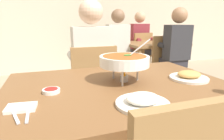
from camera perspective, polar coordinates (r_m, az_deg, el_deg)
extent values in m
cube|color=beige|center=(4.49, -14.34, 18.83)|extent=(10.00, 0.10, 3.00)
cube|color=brown|center=(1.14, 2.42, -5.20)|extent=(1.31, 0.93, 0.04)
cylinder|color=brown|center=(1.61, -24.50, -15.15)|extent=(0.07, 0.07, 0.72)
cylinder|color=brown|center=(1.87, 15.13, -10.05)|extent=(0.07, 0.07, 0.72)
cube|color=olive|center=(2.00, -6.38, -5.61)|extent=(0.44, 0.44, 0.03)
cube|color=olive|center=(1.75, -5.19, -0.35)|extent=(0.42, 0.04, 0.45)
cylinder|color=olive|center=(2.30, -2.57, -8.86)|extent=(0.04, 0.04, 0.42)
cylinder|color=olive|center=(2.24, -12.11, -9.90)|extent=(0.04, 0.04, 0.42)
cylinder|color=olive|center=(1.97, 0.56, -13.00)|extent=(0.04, 0.04, 0.42)
cylinder|color=olive|center=(1.90, -10.70, -14.46)|extent=(0.04, 0.04, 0.42)
cylinder|color=#2D2D38|center=(2.12, -3.66, -10.50)|extent=(0.10, 0.10, 0.45)
cylinder|color=#2D2D38|center=(2.09, -9.07, -11.13)|extent=(0.10, 0.10, 0.45)
cube|color=#2D2D38|center=(1.96, -6.31, -3.75)|extent=(0.32, 0.32, 0.12)
cube|color=beige|center=(1.81, -6.04, 4.85)|extent=(0.36, 0.20, 0.50)
sphere|color=beige|center=(1.79, -6.37, 16.94)|extent=(0.22, 0.22, 0.22)
cylinder|color=beige|center=(2.05, -2.86, 4.60)|extent=(0.08, 0.28, 0.08)
cylinder|color=beige|center=(1.99, -11.78, 4.01)|extent=(0.08, 0.28, 0.08)
cylinder|color=silver|center=(1.20, 7.65, -0.73)|extent=(0.01, 0.01, 0.10)
cylinder|color=silver|center=(1.22, 0.34, -0.35)|extent=(0.01, 0.01, 0.10)
cylinder|color=silver|center=(1.08, 3.02, -2.34)|extent=(0.01, 0.01, 0.10)
torus|color=silver|center=(1.15, 3.71, 1.30)|extent=(0.21, 0.21, 0.01)
cylinder|color=#B2B2B7|center=(1.18, 3.65, -2.60)|extent=(0.05, 0.05, 0.04)
cone|color=orange|center=(1.17, 3.67, -1.10)|extent=(0.02, 0.02, 0.04)
cylinder|color=white|center=(1.15, 3.74, 2.75)|extent=(0.30, 0.30, 0.06)
cylinder|color=#994C1E|center=(1.14, 3.76, 3.98)|extent=(0.26, 0.26, 0.01)
ellipsoid|color=#388433|center=(1.15, 4.69, 4.48)|extent=(0.05, 0.03, 0.01)
cylinder|color=silver|center=(1.19, 7.45, 6.02)|extent=(0.18, 0.01, 0.13)
cylinder|color=white|center=(0.86, 9.14, -9.96)|extent=(0.24, 0.24, 0.01)
ellipsoid|color=white|center=(0.85, 9.20, -8.40)|extent=(0.15, 0.13, 0.04)
cylinder|color=white|center=(1.32, 22.00, -2.25)|extent=(0.24, 0.24, 0.01)
ellipsoid|color=tan|center=(1.31, 22.10, -1.18)|extent=(0.15, 0.13, 0.04)
cylinder|color=white|center=(1.04, -17.74, -5.97)|extent=(0.09, 0.09, 0.02)
cylinder|color=maroon|center=(1.04, -17.77, -5.51)|extent=(0.07, 0.07, 0.01)
cube|color=white|center=(0.90, -25.54, -10.15)|extent=(0.13, 0.09, 0.02)
cube|color=silver|center=(0.86, -27.22, -11.80)|extent=(0.06, 0.17, 0.01)
cube|color=silver|center=(0.85, -23.85, -11.63)|extent=(0.02, 0.17, 0.01)
cube|color=brown|center=(3.46, 12.26, 7.73)|extent=(1.00, 0.80, 0.04)
cylinder|color=brown|center=(3.03, 7.97, -0.29)|extent=(0.07, 0.07, 0.72)
cylinder|color=brown|center=(3.50, 20.98, 0.89)|extent=(0.07, 0.07, 0.72)
cylinder|color=brown|center=(3.63, 3.21, 2.28)|extent=(0.07, 0.07, 0.72)
cylinder|color=brown|center=(4.04, 14.91, 3.04)|extent=(0.07, 0.07, 0.72)
cube|color=olive|center=(4.03, 7.49, 4.49)|extent=(0.50, 0.50, 0.03)
cube|color=olive|center=(3.83, 9.31, 7.55)|extent=(0.42, 0.10, 0.45)
cylinder|color=olive|center=(4.33, 8.05, 2.12)|extent=(0.04, 0.04, 0.42)
cylinder|color=olive|center=(4.13, 3.72, 1.63)|extent=(0.04, 0.04, 0.42)
cylinder|color=olive|center=(4.03, 11.14, 1.09)|extent=(0.04, 0.04, 0.42)
cylinder|color=olive|center=(3.81, 6.64, 0.51)|extent=(0.04, 0.04, 0.42)
cube|color=olive|center=(3.26, 1.88, 2.28)|extent=(0.46, 0.46, 0.03)
cube|color=olive|center=(3.40, 0.57, 6.90)|extent=(0.42, 0.06, 0.45)
cylinder|color=olive|center=(3.08, 0.00, -2.78)|extent=(0.04, 0.04, 0.42)
cylinder|color=olive|center=(3.23, 6.28, -2.03)|extent=(0.04, 0.04, 0.42)
cylinder|color=olive|center=(3.42, -2.34, -1.03)|extent=(0.04, 0.04, 0.42)
cylinder|color=olive|center=(3.56, 3.45, -0.43)|extent=(0.04, 0.04, 0.42)
cube|color=olive|center=(2.99, 17.23, 0.54)|extent=(0.44, 0.44, 0.03)
cube|color=olive|center=(3.11, 15.40, 5.68)|extent=(0.42, 0.04, 0.45)
cylinder|color=olive|center=(2.80, 15.99, -5.12)|extent=(0.04, 0.04, 0.42)
cylinder|color=olive|center=(3.03, 21.94, -4.15)|extent=(0.04, 0.04, 0.42)
cylinder|color=olive|center=(3.10, 12.03, -2.97)|extent=(0.04, 0.04, 0.42)
cylinder|color=olive|center=(3.31, 17.70, -2.25)|extent=(0.04, 0.04, 0.42)
cube|color=olive|center=(3.70, -0.72, 3.75)|extent=(0.48, 0.48, 0.03)
cube|color=olive|center=(3.71, 2.30, 7.51)|extent=(0.08, 0.42, 0.45)
cylinder|color=olive|center=(3.90, -4.04, 0.87)|extent=(0.04, 0.04, 0.42)
cylinder|color=olive|center=(3.54, -3.06, -0.53)|extent=(0.04, 0.04, 0.42)
cylinder|color=olive|center=(3.97, 1.37, 1.16)|extent=(0.04, 0.04, 0.42)
cylinder|color=olive|center=(3.62, 2.88, -0.18)|extent=(0.04, 0.04, 0.42)
cylinder|color=#2D2D38|center=(3.97, 7.34, 1.24)|extent=(0.10, 0.10, 0.45)
cylinder|color=#2D2D38|center=(4.06, 9.89, 1.44)|extent=(0.10, 0.10, 0.45)
cube|color=#2D2D38|center=(3.99, 8.52, 5.45)|extent=(0.32, 0.32, 0.12)
cube|color=maroon|center=(4.03, 8.16, 9.99)|extent=(0.36, 0.20, 0.50)
sphere|color=tan|center=(4.02, 8.36, 15.40)|extent=(0.22, 0.22, 0.22)
cylinder|color=maroon|center=(3.78, 7.31, 8.98)|extent=(0.08, 0.28, 0.08)
cylinder|color=maroon|center=(3.93, 11.57, 9.01)|extent=(0.08, 0.28, 0.08)
cylinder|color=#2D2D38|center=(3.43, 2.56, -0.73)|extent=(0.10, 0.10, 0.45)
cylinder|color=#2D2D38|center=(3.37, -0.62, -1.01)|extent=(0.10, 0.10, 0.45)
cube|color=#2D2D38|center=(3.30, 1.23, 3.75)|extent=(0.32, 0.32, 0.12)
cube|color=beige|center=(3.18, 1.76, 8.99)|extent=(0.36, 0.20, 0.50)
sphere|color=#846047|center=(3.17, 1.81, 15.86)|extent=(0.22, 0.22, 0.22)
cylinder|color=beige|center=(3.43, 3.12, 8.53)|extent=(0.08, 0.28, 0.08)
cylinder|color=beige|center=(3.32, -2.08, 8.36)|extent=(0.08, 0.28, 0.08)
cylinder|color=#2D2D38|center=(3.21, 18.25, -2.52)|extent=(0.10, 0.10, 0.45)
cylinder|color=#2D2D38|center=(3.10, 15.27, -2.91)|extent=(0.10, 0.10, 0.45)
cube|color=#2D2D38|center=(3.05, 17.60, 2.21)|extent=(0.32, 0.32, 0.12)
cube|color=#2D2D33|center=(2.94, 18.97, 7.80)|extent=(0.36, 0.20, 0.50)
sphere|color=#A57756|center=(2.93, 19.59, 15.19)|extent=(0.22, 0.22, 0.22)
cylinder|color=#2D2D33|center=(3.20, 19.03, 7.36)|extent=(0.08, 0.28, 0.08)
cylinder|color=#2D2D33|center=(3.02, 14.15, 7.33)|extent=(0.08, 0.28, 0.08)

